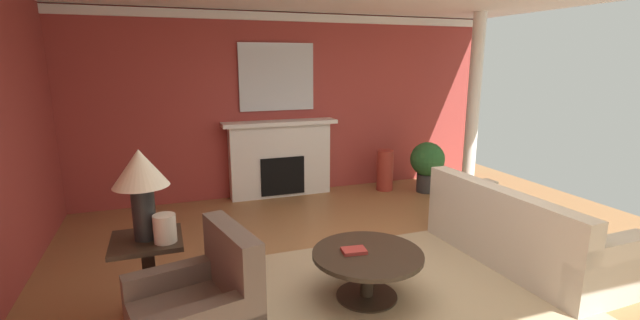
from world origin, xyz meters
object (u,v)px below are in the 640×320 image
object	(u,v)px
coffee_table	(367,264)
vase_tall_corner	(385,170)
sofa	(519,235)
vase_on_side_table	(165,228)
fireplace	(280,161)
table_lamp	(141,177)
armchair_near_window	(199,319)
side_table	(150,272)
mantel_mirror	(277,77)
potted_plant	(427,163)

from	to	relation	value
coffee_table	vase_tall_corner	distance (m)	3.51
sofa	vase_on_side_table	xyz separation A→B (m)	(-3.55, 0.13, 0.52)
fireplace	table_lamp	xyz separation A→B (m)	(-1.92, -2.94, 0.65)
armchair_near_window	side_table	world-z (taller)	armchair_near_window
fireplace	table_lamp	bearing A→B (deg)	-123.05
mantel_mirror	fireplace	bearing A→B (deg)	-90.00
coffee_table	vase_tall_corner	world-z (taller)	vase_tall_corner
coffee_table	sofa	bearing A→B (deg)	3.85
vase_tall_corner	sofa	bearing A→B (deg)	-88.70
table_lamp	fireplace	bearing A→B (deg)	56.95
vase_on_side_table	vase_tall_corner	world-z (taller)	vase_on_side_table
sofa	side_table	xyz separation A→B (m)	(-3.70, 0.25, 0.10)
fireplace	side_table	xyz separation A→B (m)	(-1.92, -2.94, -0.17)
vase_tall_corner	side_table	bearing A→B (deg)	-143.96
armchair_near_window	table_lamp	size ratio (longest dim) A/B	1.28
fireplace	mantel_mirror	distance (m)	1.31
mantel_mirror	vase_tall_corner	distance (m)	2.35
armchair_near_window	table_lamp	xyz separation A→B (m)	(-0.33, 0.69, 0.92)
table_lamp	sofa	bearing A→B (deg)	-3.80
armchair_near_window	vase_on_side_table	size ratio (longest dim) A/B	4.20
mantel_mirror	vase_tall_corner	bearing A→B (deg)	-13.73
sofa	coffee_table	bearing A→B (deg)	-176.15
armchair_near_window	table_lamp	world-z (taller)	table_lamp
vase_tall_corner	coffee_table	bearing A→B (deg)	-120.79
fireplace	coffee_table	xyz separation A→B (m)	(-0.08, -3.31, -0.24)
side_table	table_lamp	size ratio (longest dim) A/B	0.93
armchair_near_window	side_table	distance (m)	0.77
vase_tall_corner	potted_plant	distance (m)	0.70
side_table	vase_on_side_table	size ratio (longest dim) A/B	3.06
vase_on_side_table	vase_tall_corner	xyz separation A→B (m)	(3.48, 2.76, -0.48)
sofa	vase_tall_corner	size ratio (longest dim) A/B	3.14
armchair_near_window	side_table	bearing A→B (deg)	115.99
sofa	mantel_mirror	bearing A→B (deg)	118.34
sofa	potted_plant	xyz separation A→B (m)	(0.53, 2.56, 0.19)
coffee_table	table_lamp	distance (m)	2.08
coffee_table	side_table	xyz separation A→B (m)	(-1.84, 0.37, 0.06)
fireplace	table_lamp	world-z (taller)	table_lamp
vase_on_side_table	potted_plant	world-z (taller)	vase_on_side_table
armchair_near_window	fireplace	bearing A→B (deg)	66.47
table_lamp	potted_plant	bearing A→B (deg)	28.70
table_lamp	vase_tall_corner	xyz separation A→B (m)	(3.63, 2.64, -0.89)
armchair_near_window	potted_plant	xyz separation A→B (m)	(3.90, 3.00, 0.19)
mantel_mirror	armchair_near_window	distance (m)	4.36
sofa	fireplace	bearing A→B (deg)	119.24
vase_tall_corner	mantel_mirror	bearing A→B (deg)	166.27
coffee_table	table_lamp	xyz separation A→B (m)	(-1.84, 0.37, 0.89)
mantel_mirror	side_table	size ratio (longest dim) A/B	1.69
mantel_mirror	potted_plant	world-z (taller)	mantel_mirror
armchair_near_window	vase_tall_corner	size ratio (longest dim) A/B	1.42
sofa	side_table	size ratio (longest dim) A/B	3.04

